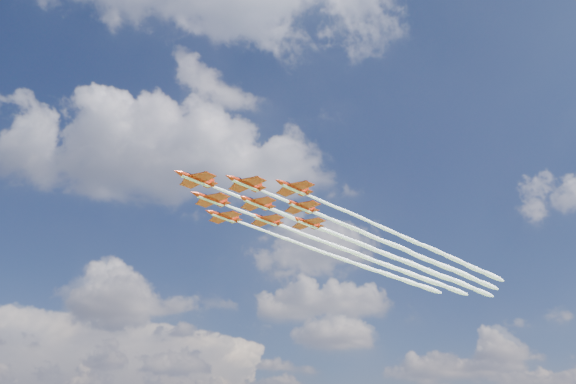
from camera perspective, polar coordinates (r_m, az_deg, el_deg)
The scene contains 9 objects.
jet_lead at distance 169.27m, azimuth 4.60°, elevation -4.19°, with size 84.53×73.51×2.97m.
jet_row2_port at distance 172.86m, azimuth 8.44°, elevation -4.44°, with size 84.53×73.51×2.97m.
jet_row2_starb at distance 180.54m, azimuth 4.98°, elevation -5.51°, with size 84.53×73.51×2.97m.
jet_row3_port at distance 177.21m, azimuth 12.12°, elevation -4.66°, with size 84.53×73.51×2.97m.
jet_row3_centre at distance 184.20m, azimuth 8.59°, elevation -5.72°, with size 84.53×73.51×2.97m.
jet_row3_starb at distance 191.90m, azimuth 5.33°, elevation -6.68°, with size 84.53×73.51×2.97m.
jet_row4_port at distance 188.57m, azimuth 12.05°, elevation -5.90°, with size 84.53×73.51×2.97m.
jet_row4_starb at distance 195.63m, azimuth 8.73°, elevation -6.85°, with size 84.53×73.51×2.97m.
jet_tail at distance 200.01m, azimuth 12.00°, elevation -7.00°, with size 84.53×73.51×2.97m.
Camera 1 is at (-3.76, -136.79, 22.26)m, focal length 35.00 mm.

